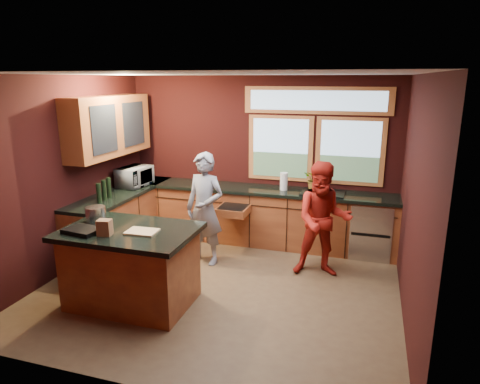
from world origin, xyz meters
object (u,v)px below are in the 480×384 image
at_px(cutting_board, 142,232).
at_px(person_red, 323,220).
at_px(island, 132,266).
at_px(stock_pot, 96,214).
at_px(person_grey, 205,209).

bearing_deg(cutting_board, person_red, 38.68).
distance_m(island, stock_pot, 0.80).
bearing_deg(stock_pot, cutting_board, -14.93).
distance_m(island, person_red, 2.57).
bearing_deg(person_red, stock_pot, -163.30).
xyz_separation_m(island, person_grey, (0.40, 1.38, 0.34)).
bearing_deg(cutting_board, person_grey, 82.00).
relative_size(island, cutting_board, 4.43).
bearing_deg(stock_pot, island, -15.26).
height_order(cutting_board, stock_pot, stock_pot).
height_order(person_red, cutting_board, person_red).
bearing_deg(person_grey, island, -95.11).
xyz_separation_m(person_grey, stock_pot, (-0.95, -1.23, 0.21)).
relative_size(person_red, stock_pot, 6.64).
relative_size(person_grey, stock_pot, 6.85).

